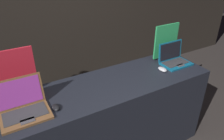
{
  "coord_description": "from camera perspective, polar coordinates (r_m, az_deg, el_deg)",
  "views": [
    {
      "loc": [
        -0.91,
        -1.28,
        2.14
      ],
      "look_at": [
        0.0,
        0.32,
        1.12
      ],
      "focal_mm": 35.0,
      "sensor_mm": 36.0,
      "label": 1
    }
  ],
  "objects": [
    {
      "name": "promo_stand_back",
      "position": [
        2.69,
        13.87,
        6.97
      ],
      "size": [
        0.34,
        0.07,
        0.42
      ],
      "color": "black",
      "rests_on": "display_counter"
    },
    {
      "name": "laptop_back",
      "position": [
        2.64,
        15.86,
        2.86
      ],
      "size": [
        0.34,
        0.25,
        0.24
      ],
      "color": "#0F5170",
      "rests_on": "display_counter"
    },
    {
      "name": "display_counter",
      "position": [
        2.48,
        -0.08,
        -12.99
      ],
      "size": [
        2.13,
        0.65,
        0.97
      ],
      "color": "black",
      "rests_on": "ground_plane"
    },
    {
      "name": "mouse_back",
      "position": [
        2.46,
        13.04,
        0.2
      ],
      "size": [
        0.07,
        0.12,
        0.03
      ],
      "color": "#B2B2B7",
      "rests_on": "display_counter"
    },
    {
      "name": "wall_back",
      "position": [
        3.46,
        -14.29,
        15.73
      ],
      "size": [
        8.0,
        0.05,
        2.8
      ],
      "color": "black",
      "rests_on": "ground_plane"
    },
    {
      "name": "mouse_front",
      "position": [
        1.9,
        -14.43,
        -9.41
      ],
      "size": [
        0.06,
        0.1,
        0.03
      ],
      "color": "black",
      "rests_on": "display_counter"
    },
    {
      "name": "promo_stand_front",
      "position": [
        2.1,
        -24.34,
        -1.01
      ],
      "size": [
        0.38,
        0.07,
        0.44
      ],
      "color": "black",
      "rests_on": "display_counter"
    },
    {
      "name": "laptop_front",
      "position": [
        1.92,
        -22.17,
        -8.85
      ],
      "size": [
        0.38,
        0.33,
        0.27
      ],
      "color": "brown",
      "rests_on": "display_counter"
    }
  ]
}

